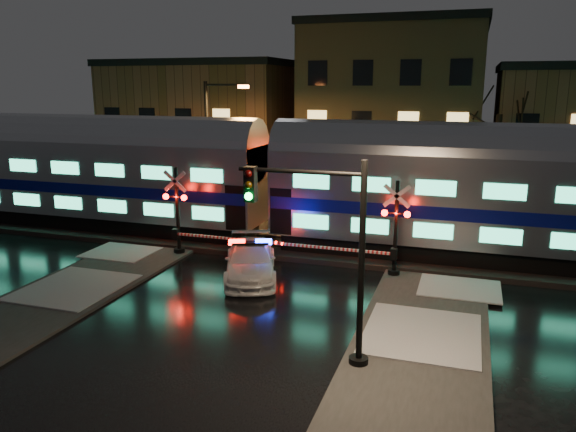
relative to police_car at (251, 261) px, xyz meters
The scene contains 12 objects.
ground 1.07m from the police_car, 37.13° to the right, with size 120.00×120.00×0.00m, color black.
ballast 4.60m from the police_car, 82.02° to the left, with size 90.00×4.20×0.24m, color black.
sidewalk_left 8.77m from the police_car, 132.16° to the right, with size 4.00×20.00×0.12m, color #2D2D2D.
sidewalk_right 9.66m from the police_car, 42.25° to the right, with size 4.00×20.00×0.12m, color #2D2D2D.
building_left 25.11m from the police_car, 119.88° to the left, with size 14.00×10.00×9.00m, color brown.
building_mid 22.74m from the police_car, 83.18° to the left, with size 12.00×11.00×11.50m, color brown.
train 5.31m from the police_car, 100.42° to the left, with size 51.00×3.12×5.92m.
police_car is the anchor object (origin of this frame).
crossing_signal_right 5.55m from the police_car, 19.45° to the left, with size 5.63×0.65×3.99m.
crossing_signal_left 4.47m from the police_car, 155.26° to the left, with size 5.75×0.65×4.07m.
traffic_light 7.98m from the police_car, 51.87° to the right, with size 3.75×0.69×5.80m.
streetlight 10.94m from the police_car, 123.82° to the left, with size 2.63×0.27×7.85m.
Camera 1 is at (7.56, -19.65, 7.68)m, focal length 35.00 mm.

